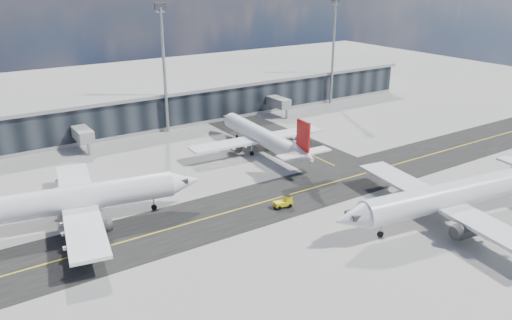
% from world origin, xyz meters
% --- Properties ---
extents(ground, '(300.00, 300.00, 0.00)m').
position_xyz_m(ground, '(0.00, 0.00, 0.00)').
color(ground, gray).
rests_on(ground, ground).
extents(taxiway_lanes, '(180.00, 63.00, 0.03)m').
position_xyz_m(taxiway_lanes, '(3.91, 10.74, 0.01)').
color(taxiway_lanes, black).
rests_on(taxiway_lanes, ground).
extents(terminal_concourse, '(152.00, 19.80, 8.80)m').
position_xyz_m(terminal_concourse, '(0.04, 54.93, 4.09)').
color(terminal_concourse, black).
rests_on(terminal_concourse, ground).
extents(floodlight_masts, '(102.50, 0.70, 28.90)m').
position_xyz_m(floodlight_masts, '(0.00, 48.00, 15.61)').
color(floodlight_masts, gray).
rests_on(floodlight_masts, ground).
extents(airliner_af, '(39.69, 34.02, 11.78)m').
position_xyz_m(airliner_af, '(-30.90, 13.30, 3.89)').
color(airliner_af, white).
rests_on(airliner_af, ground).
extents(airliner_redtail, '(30.14, 35.37, 10.48)m').
position_xyz_m(airliner_redtail, '(10.34, 23.86, 3.46)').
color(airliner_redtail, white).
rests_on(airliner_redtail, ground).
extents(airliner_near, '(40.78, 34.90, 12.08)m').
position_xyz_m(airliner_near, '(17.44, -16.33, 3.99)').
color(airliner_near, silver).
rests_on(airliner_near, ground).
extents(baggage_tug, '(3.08, 1.85, 1.83)m').
position_xyz_m(baggage_tug, '(-0.87, 0.70, 0.91)').
color(baggage_tug, yellow).
rests_on(baggage_tug, ground).
extents(service_van, '(3.26, 6.29, 1.69)m').
position_xyz_m(service_van, '(15.78, 38.92, 0.85)').
color(service_van, white).
rests_on(service_van, ground).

